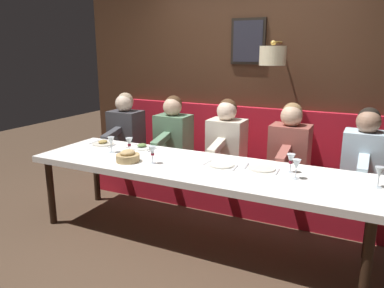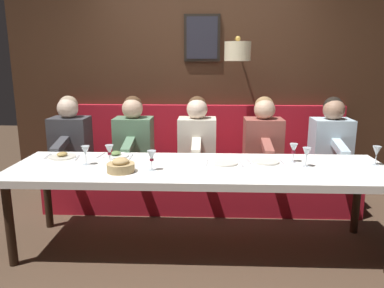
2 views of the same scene
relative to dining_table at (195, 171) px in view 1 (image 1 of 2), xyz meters
name	(u,v)px [view 1 (image 1 of 2)]	position (x,y,z in m)	size (l,w,h in m)	color
ground_plane	(195,239)	(0.00, 0.00, -0.68)	(12.00, 12.00, 0.00)	#4C3828
dining_table	(195,171)	(0.00, 0.00, 0.00)	(0.90, 3.16, 0.74)	white
banquette_bench	(229,187)	(0.89, 0.00, -0.46)	(0.52, 3.36, 0.45)	red
back_wall_panel	(248,84)	(1.46, 0.00, 0.68)	(0.59, 4.56, 2.90)	#422819
diner_nearest	(365,152)	(0.88, -1.37, 0.13)	(0.60, 0.40, 0.79)	silver
diner_near	(290,144)	(0.88, -0.66, 0.13)	(0.60, 0.40, 0.79)	#934C42
diner_middle	(227,137)	(0.88, 0.04, 0.13)	(0.60, 0.40, 0.79)	beige
diner_far	(173,131)	(0.88, 0.72, 0.13)	(0.60, 0.40, 0.79)	#567A5B
diner_farthest	(126,126)	(0.88, 1.42, 0.13)	(0.60, 0.40, 0.79)	#3D3D42
place_setting_0	(221,165)	(0.09, -0.21, 0.06)	(0.24, 0.32, 0.01)	silver
place_setting_1	(262,168)	(0.15, -0.58, 0.06)	(0.24, 0.32, 0.01)	silver
place_setting_2	(142,147)	(0.29, 0.77, 0.07)	(0.24, 0.32, 0.05)	white
place_setting_3	(103,143)	(0.23, 1.25, 0.07)	(0.24, 0.32, 0.05)	silver
wine_glass_0	(291,159)	(0.17, -0.82, 0.17)	(0.07, 0.07, 0.16)	silver
wine_glass_1	(296,165)	(0.03, -0.89, 0.17)	(0.07, 0.07, 0.16)	silver
wine_glass_2	(379,173)	(0.10, -1.50, 0.17)	(0.07, 0.07, 0.16)	silver
wine_glass_3	(152,151)	(-0.13, 0.38, 0.17)	(0.07, 0.07, 0.16)	silver
wine_glass_4	(111,141)	(0.01, 0.96, 0.17)	(0.07, 0.07, 0.16)	silver
wine_glass_5	(129,142)	(0.05, 0.77, 0.17)	(0.07, 0.07, 0.16)	silver
bread_bowl	(128,157)	(-0.18, 0.62, 0.11)	(0.22, 0.22, 0.12)	tan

